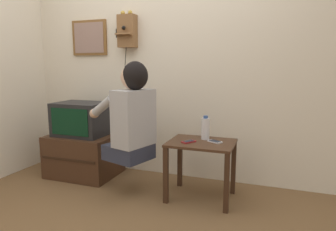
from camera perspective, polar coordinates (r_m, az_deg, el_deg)
ground_plane at (r=2.54m, az=-7.63°, el=-18.03°), size 14.00×14.00×0.00m
wall_back at (r=3.17m, az=0.31°, el=11.33°), size 6.80×0.05×2.55m
side_table at (r=2.66m, az=6.35°, el=-7.18°), size 0.57×0.45×0.52m
person at (r=2.68m, az=-6.93°, el=0.32°), size 0.58×0.50×0.88m
tv_stand at (r=3.39m, az=-15.63°, el=-7.18°), size 0.70×0.55×0.44m
television at (r=3.29m, az=-16.21°, el=-0.62°), size 0.53×0.39×0.35m
wall_phone_antique at (r=3.29m, az=-7.80°, el=15.67°), size 0.23×0.19×0.75m
framed_picture at (r=3.58m, az=-14.75°, el=14.12°), size 0.44×0.03×0.38m
cell_phone_held at (r=2.60m, az=3.97°, el=-4.98°), size 0.12×0.14×0.01m
cell_phone_spare at (r=2.63m, az=8.92°, el=-4.93°), size 0.14×0.11×0.01m
water_bottle at (r=2.70m, az=7.15°, el=-2.45°), size 0.07×0.07×0.21m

